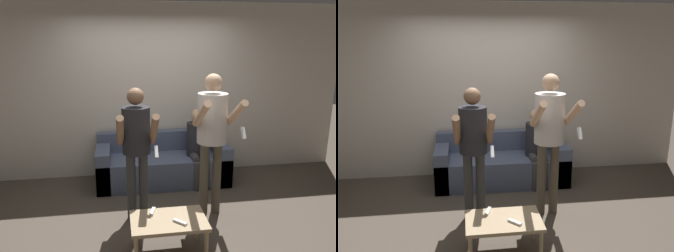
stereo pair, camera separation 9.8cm
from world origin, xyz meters
TOP-DOWN VIEW (x-y plane):
  - ground_plane at (0.00, 0.00)m, footprint 14.00×14.00m
  - wall_back at (0.00, 1.58)m, footprint 6.40×0.06m
  - couch at (0.15, 1.16)m, footprint 1.98×0.77m
  - person_standing_left at (-0.30, 0.10)m, footprint 0.45×0.62m
  - person_standing_right at (0.61, 0.10)m, footprint 0.48×0.71m
  - person_seated at (0.67, 1.02)m, footprint 0.31×0.53m
  - coffee_table at (-0.04, -0.64)m, footprint 0.76×0.48m
  - remote_near at (0.06, -0.73)m, footprint 0.13×0.13m
  - remote_far at (-0.18, -0.48)m, footprint 0.08×0.15m

SIDE VIEW (x-z plane):
  - ground_plane at x=0.00m, z-range 0.00..0.00m
  - couch at x=0.15m, z-range -0.10..0.64m
  - coffee_table at x=-0.04m, z-range 0.15..0.54m
  - remote_near at x=0.06m, z-range 0.39..0.41m
  - remote_far at x=-0.18m, z-range 0.39..0.41m
  - person_seated at x=0.67m, z-range 0.06..1.20m
  - person_standing_left at x=-0.30m, z-range 0.20..1.81m
  - person_standing_right at x=0.61m, z-range 0.24..1.99m
  - wall_back at x=0.00m, z-range 0.00..2.70m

